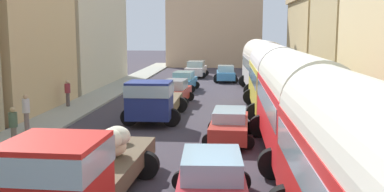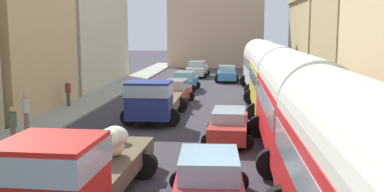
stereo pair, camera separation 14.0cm
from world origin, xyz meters
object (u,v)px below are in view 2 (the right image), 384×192
Objects in this scene: parked_bus_0 at (367,178)px; car_1 at (185,81)px; cargo_truck_1 at (154,99)px; cargo_truck_0 at (78,169)px; parked_bus_1 at (296,99)px; car_2 at (197,69)px; pedestrian_3 at (26,112)px; parked_bus_3 at (263,63)px; car_5 at (227,74)px; car_3 at (209,181)px; car_4 at (229,125)px; car_0 at (176,92)px; pedestrian_0 at (13,126)px; pedestrian_1 at (68,92)px; parked_bus_2 at (274,75)px.

car_1 is (-6.19, 27.18, -1.39)m from parked_bus_0.
car_1 is (0.32, 12.38, -0.43)m from cargo_truck_1.
car_1 is (0.20, 24.36, -0.49)m from cargo_truck_0.
parked_bus_1 is 8.77m from cargo_truck_1.
pedestrian_3 is at bearing -102.54° from car_2.
car_2 is at bearing 88.88° from car_1.
parked_bus_0 is 0.88× the size of parked_bus_3.
parked_bus_1 is 24.82m from car_5.
car_3 reaches higher than car_4.
car_5 reaches higher than car_3.
car_0 is 2.24× the size of pedestrian_0.
car_0 is 6.87m from pedestrian_1.
car_4 is (3.55, -9.76, -0.07)m from car_0.
parked_bus_2 is at bearing 90.00° from parked_bus_1.
parked_bus_3 reaches higher than pedestrian_0.
parked_bus_0 is 1.35× the size of cargo_truck_1.
pedestrian_0 is (-4.93, -12.34, 0.27)m from car_0.
pedestrian_0 reaches higher than car_5.
parked_bus_0 is 1.20× the size of cargo_truck_0.
car_2 is 34.21m from car_3.
parked_bus_3 is 7.36m from car_5.
pedestrian_1 reaches higher than car_4.
parked_bus_3 is 12.33m from car_2.
car_2 is (0.11, 16.88, 0.04)m from car_0.
pedestrian_1 is at bearing 95.39° from pedestrian_3.
car_2 is at bearing 71.32° from pedestrian_1.
car_4 is 1.18× the size of car_5.
cargo_truck_0 reaches higher than pedestrian_3.
pedestrian_0 is (-8.48, -2.57, 0.33)m from car_4.
pedestrian_0 is at bearing -73.99° from pedestrian_3.
car_2 is at bearing 101.78° from parked_bus_1.
car_1 is 0.93× the size of car_2.
car_1 is at bearing 102.75° from car_4.
cargo_truck_1 is 22.89m from car_2.
parked_bus_2 is at bearing 29.36° from pedestrian_3.
car_1 is at bearing 123.98° from parked_bus_2.
pedestrian_0 is (-11.02, 8.47, -1.11)m from parked_bus_0.
cargo_truck_1 is (-0.12, 11.98, -0.06)m from cargo_truck_0.
parked_bus_2 is at bearing -90.00° from parked_bus_3.
car_5 is at bearing 75.97° from car_0.
parked_bus_1 reaches higher than cargo_truck_0.
parked_bus_1 is 6.35m from car_3.
pedestrian_3 is at bearing 138.74° from car_3.
car_3 is 7.46m from car_4.
car_2 reaches higher than car_1.
car_4 is 12.38m from pedestrian_1.
parked_bus_0 is at bearing -77.07° from car_4.
cargo_truck_1 is at bearing 113.72° from parked_bus_0.
car_4 is at bearing 102.93° from parked_bus_0.
cargo_truck_0 is 30.99m from car_5.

